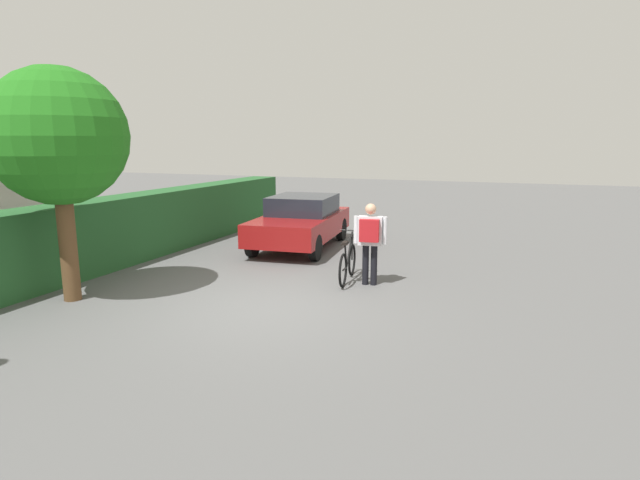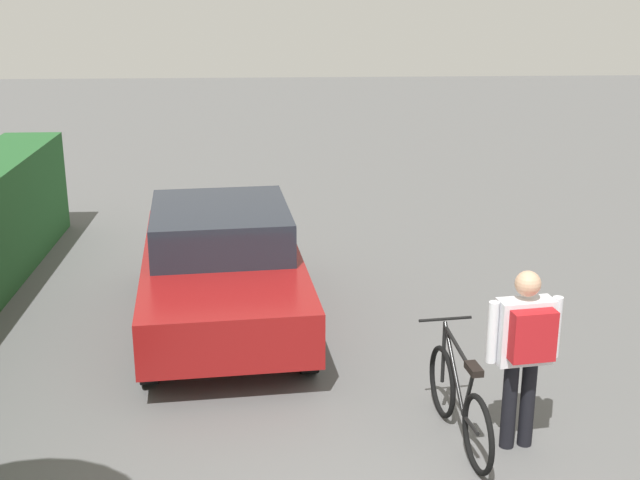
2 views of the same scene
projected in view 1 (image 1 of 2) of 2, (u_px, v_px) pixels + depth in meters
ground_plane at (261, 307)px, 9.03m from camera, size 60.00×60.00×0.00m
hedge_row at (58, 244)px, 10.50m from camera, size 18.36×0.90×1.57m
parked_car_near at (301, 221)px, 13.92m from camera, size 4.18×2.19×1.39m
bicycle at (348, 263)px, 10.63m from camera, size 1.64×0.50×0.99m
person_rider at (370, 236)px, 10.20m from camera, size 0.40×0.66×1.64m
tree_kerbside at (58, 138)px, 8.88m from camera, size 2.37×2.37×4.12m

